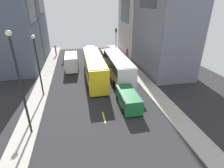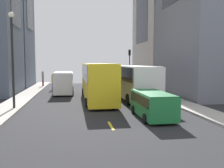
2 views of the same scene
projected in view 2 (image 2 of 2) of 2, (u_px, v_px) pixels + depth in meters
ground_plane at (95, 100)px, 24.90m from camera, size 40.66×40.66×0.00m
sidewalk_west at (165, 97)px, 26.01m from camera, size 2.11×44.00×0.15m
sidewalk_east at (19, 101)px, 23.78m from camera, size 2.11×44.00×0.15m
lane_stripe_0 at (85, 83)px, 45.58m from camera, size 0.16×2.00×0.01m
lane_stripe_1 at (89, 89)px, 35.24m from camera, size 0.16×2.00×0.01m
lane_stripe_2 at (95, 100)px, 24.90m from camera, size 0.16×2.00×0.01m
lane_stripe_3 at (111, 126)px, 14.57m from camera, size 0.16×2.00×0.01m
city_bus_white at (133, 79)px, 25.02m from camera, size 2.80×11.03×3.35m
streetcar_yellow at (97, 79)px, 24.49m from camera, size 2.70×12.12×3.59m
delivery_van_white at (64, 81)px, 29.20m from camera, size 2.25×5.57×2.58m
car_green_0 at (93, 80)px, 39.45m from camera, size 2.04×4.06×1.53m
car_green_1 at (152, 103)px, 16.57m from camera, size 2.04×4.76×1.72m
car_red_2 at (116, 82)px, 34.79m from camera, size 1.93×4.22×1.72m
pedestrian_walking_far at (53, 81)px, 33.70m from camera, size 0.31×0.31×2.13m
pedestrian_waiting_curb at (43, 78)px, 37.83m from camera, size 0.32×0.32×2.28m
pedestrian_crossing_near at (61, 81)px, 33.50m from camera, size 0.29×0.29×2.21m
pedestrian_crossing_mid at (146, 80)px, 35.03m from camera, size 0.34×0.34×2.08m
traffic_light_near_corner at (129, 60)px, 39.15m from camera, size 0.32×0.44×5.54m
streetlamp_far at (12, 50)px, 19.18m from camera, size 0.44×0.44×7.36m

